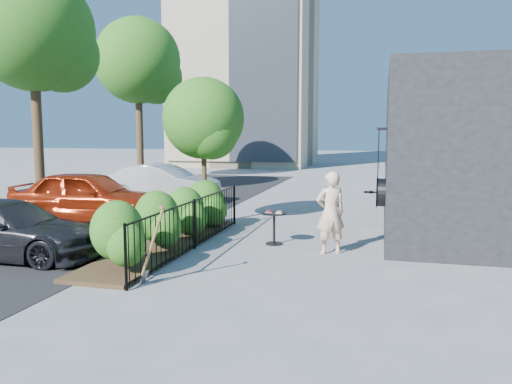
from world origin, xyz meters
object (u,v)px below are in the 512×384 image
(street_tree_far, at_px, (139,66))
(woman, at_px, (330,213))
(shovel, at_px, (151,249))
(car_red, at_px, (89,197))
(street_tree_near, at_px, (34,38))
(car_silver, at_px, (163,183))
(cafe_table, at_px, (274,222))
(patio_tree, at_px, (205,123))
(car_darkgrey, at_px, (8,229))

(street_tree_far, bearing_deg, woman, -50.30)
(shovel, bearing_deg, car_red, 131.37)
(street_tree_near, relative_size, car_silver, 1.99)
(street_tree_near, distance_m, car_red, 7.72)
(cafe_table, distance_m, car_silver, 7.91)
(street_tree_far, xyz_separation_m, cafe_table, (10.02, -13.10, -5.41))
(patio_tree, bearing_deg, woman, -33.97)
(car_red, bearing_deg, street_tree_near, 46.05)
(shovel, height_order, car_red, car_red)
(shovel, xyz_separation_m, car_red, (-4.29, 4.87, 0.14))
(street_tree_near, height_order, car_red, street_tree_near)
(street_tree_near, height_order, car_darkgrey, street_tree_near)
(cafe_table, bearing_deg, shovel, -111.18)
(shovel, distance_m, car_red, 6.49)
(shovel, distance_m, car_darkgrey, 3.74)
(car_red, height_order, car_darkgrey, car_red)
(street_tree_near, xyz_separation_m, woman, (11.33, -5.65, -5.05))
(car_silver, xyz_separation_m, car_darkgrey, (0.43, -8.29, -0.10))
(car_silver, bearing_deg, street_tree_near, 102.11)
(shovel, relative_size, car_darkgrey, 0.34)
(woman, bearing_deg, car_darkgrey, -9.72)
(shovel, relative_size, car_red, 0.32)
(shovel, height_order, car_silver, car_silver)
(woman, xyz_separation_m, shovel, (-2.65, -2.91, -0.26))
(car_darkgrey, bearing_deg, patio_tree, -33.12)
(shovel, height_order, car_darkgrey, shovel)
(street_tree_near, height_order, cafe_table, street_tree_near)
(patio_tree, xyz_separation_m, car_darkgrey, (-2.64, -4.41, -2.18))
(car_silver, bearing_deg, car_darkgrey, -173.22)
(patio_tree, distance_m, street_tree_far, 13.95)
(street_tree_far, bearing_deg, patio_tree, -55.49)
(patio_tree, xyz_separation_m, woman, (3.63, -2.45, -1.90))
(cafe_table, bearing_deg, woman, -22.44)
(car_red, bearing_deg, cafe_table, -108.09)
(patio_tree, relative_size, car_silver, 0.95)
(cafe_table, bearing_deg, patio_tree, 140.59)
(cafe_table, height_order, car_silver, car_silver)
(patio_tree, distance_m, car_silver, 5.37)
(woman, xyz_separation_m, car_red, (-6.94, 1.96, -0.13))
(street_tree_near, xyz_separation_m, car_darkgrey, (5.06, -7.61, -5.34))
(car_silver, bearing_deg, street_tree_far, 36.08)
(street_tree_far, xyz_separation_m, car_red, (4.39, -11.68, -5.18))
(patio_tree, relative_size, cafe_table, 5.09)
(cafe_table, xyz_separation_m, car_darkgrey, (-4.96, -2.51, 0.08))
(street_tree_near, bearing_deg, cafe_table, -27.00)
(car_red, bearing_deg, patio_tree, -85.61)
(street_tree_far, relative_size, woman, 4.80)
(street_tree_near, relative_size, car_darkgrey, 2.07)
(street_tree_far, bearing_deg, car_darkgrey, -72.04)
(shovel, relative_size, car_silver, 0.33)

